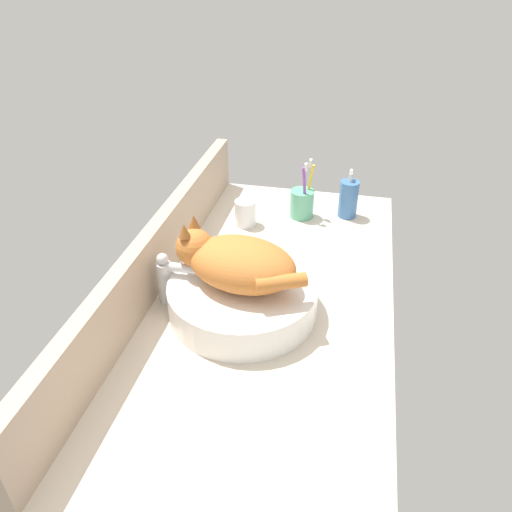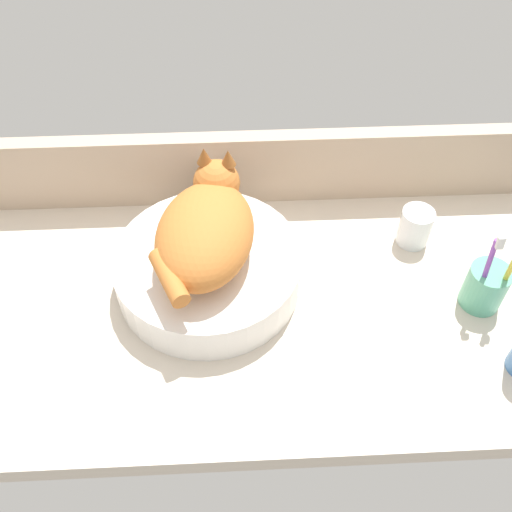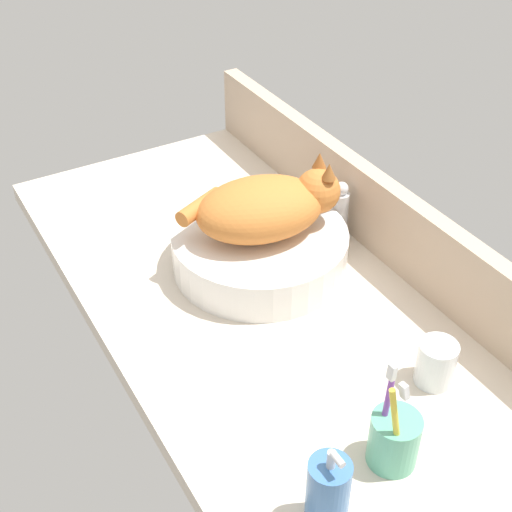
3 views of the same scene
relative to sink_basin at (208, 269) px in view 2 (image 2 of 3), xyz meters
The scene contains 7 objects.
ground_plane 10.20cm from the sink_basin, 34.56° to the right, with size 125.19×60.65×4.00cm, color beige.
backsplash_panel 25.15cm from the sink_basin, 74.17° to the left, with size 125.19×3.60×16.35cm, color tan.
sink_basin is the anchor object (origin of this frame).
cat 9.89cm from the sink_basin, 82.91° to the left, with size 21.22×31.52×14.00cm.
faucet 18.22cm from the sink_basin, 89.86° to the left, with size 3.60×11.80×13.60cm.
toothbrush_cup 50.73cm from the sink_basin, ahead, with size 7.46×7.46×18.71cm.
water_glass 42.24cm from the sink_basin, 12.52° to the left, with size 6.48×6.48×7.97cm.
Camera 2 is at (-1.10, -63.74, 86.07)cm, focal length 40.00 mm.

